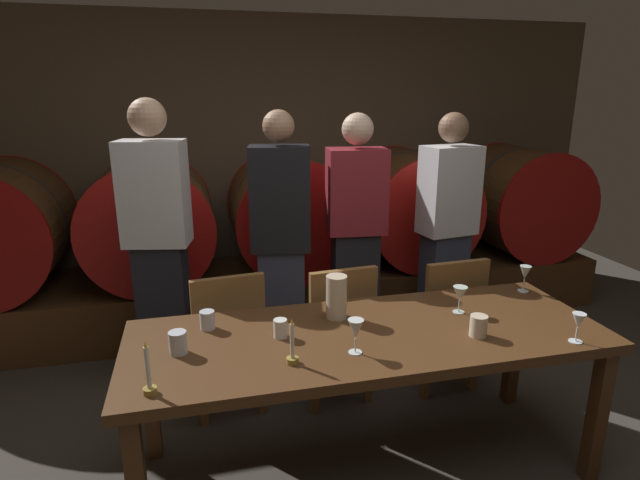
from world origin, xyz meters
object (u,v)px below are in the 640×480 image
at_px(candle_left, 149,379).
at_px(candle_right, 292,351).
at_px(wine_barrel_left, 151,221).
at_px(chair_center, 337,326).
at_px(pitcher, 336,297).
at_px(wine_glass_far_left, 356,330).
at_px(wine_barrel_right, 409,206).
at_px(guest_center_right, 355,240).
at_px(wine_glass_center_left, 460,294).
at_px(wine_barrel_center, 290,213).
at_px(chair_right, 445,316).
at_px(wine_barrel_far_right, 519,200).
at_px(guest_far_right, 446,232).
at_px(chair_left, 227,335).
at_px(cup_far_right, 478,326).
at_px(cup_center_right, 280,328).
at_px(wine_glass_far_right, 525,273).
at_px(cup_far_left, 178,343).
at_px(guest_far_left, 159,245).
at_px(cup_center_left, 207,320).
at_px(dining_table, 368,346).
at_px(guest_center_left, 281,242).
at_px(wine_glass_center_right, 578,322).

xyz_separation_m(candle_left, candle_right, (0.56, 0.09, -0.01)).
height_order(wine_barrel_left, chair_center, wine_barrel_left).
relative_size(pitcher, wine_glass_far_left, 1.41).
xyz_separation_m(wine_barrel_right, pitcher, (-1.12, -1.72, -0.03)).
height_order(guest_center_right, wine_glass_center_left, guest_center_right).
height_order(wine_barrel_center, chair_right, wine_barrel_center).
bearing_deg(wine_barrel_far_right, guest_center_right, -155.01).
bearing_deg(pitcher, guest_center_right, 66.81).
bearing_deg(chair_center, guest_far_right, -156.77).
relative_size(chair_left, chair_right, 1.00).
xyz_separation_m(chair_left, candle_left, (-0.34, -0.95, 0.32)).
distance_m(guest_center_right, cup_far_right, 1.25).
xyz_separation_m(wine_barrel_far_right, chair_right, (-1.36, -1.32, -0.40)).
relative_size(guest_far_right, cup_center_right, 19.61).
xyz_separation_m(wine_glass_far_right, cup_far_left, (-1.88, -0.28, -0.06)).
bearing_deg(guest_far_left, cup_center_left, 118.28).
distance_m(dining_table, chair_center, 0.65).
xyz_separation_m(wine_barrel_far_right, chair_left, (-2.70, -1.26, -0.40)).
xyz_separation_m(chair_center, guest_center_left, (-0.25, 0.49, 0.40)).
xyz_separation_m(candle_right, pitcher, (0.30, 0.39, 0.05)).
distance_m(guest_far_left, cup_center_left, 0.90).
relative_size(guest_center_left, cup_center_left, 19.36).
xyz_separation_m(chair_center, guest_far_right, (0.95, 0.51, 0.38)).
relative_size(guest_far_left, guest_far_right, 1.06).
distance_m(wine_barrel_right, guest_center_right, 1.12).
xyz_separation_m(guest_center_right, candle_left, (-1.23, -1.36, -0.06)).
xyz_separation_m(wine_glass_center_left, cup_center_left, (-1.25, 0.11, -0.05)).
height_order(dining_table, chair_right, chair_right).
height_order(wine_glass_center_left, wine_glass_center_right, wine_glass_center_left).
distance_m(guest_center_left, candle_right, 1.32).
xyz_separation_m(wine_barrel_far_right, chair_center, (-2.06, -1.29, -0.40)).
relative_size(guest_far_right, cup_center_left, 19.04).
height_order(cup_center_left, cup_far_right, cup_far_right).
xyz_separation_m(guest_far_right, cup_center_right, (-1.38, -1.08, -0.08)).
relative_size(guest_far_left, cup_far_left, 17.89).
distance_m(guest_far_right, wine_glass_center_right, 1.45).
bearing_deg(cup_center_left, wine_barrel_left, 101.97).
height_order(chair_left, pitcher, pitcher).
bearing_deg(wine_barrel_far_right, chair_left, -155.09).
bearing_deg(wine_barrel_right, wine_glass_far_left, -118.54).
bearing_deg(wine_glass_center_right, candle_left, 179.26).
relative_size(chair_center, cup_center_right, 10.13).
height_order(guest_center_right, wine_glass_far_right, guest_center_right).
xyz_separation_m(chair_left, cup_center_left, (-0.11, -0.44, 0.31)).
height_order(chair_right, cup_center_right, chair_right).
xyz_separation_m(wine_barrel_center, cup_far_left, (-0.85, -1.91, -0.09)).
height_order(wine_barrel_right, chair_center, wine_barrel_right).
xyz_separation_m(dining_table, candle_right, (-0.40, -0.20, 0.13)).
bearing_deg(pitcher, guest_center_left, 97.66).
bearing_deg(guest_center_right, candle_right, 67.99).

